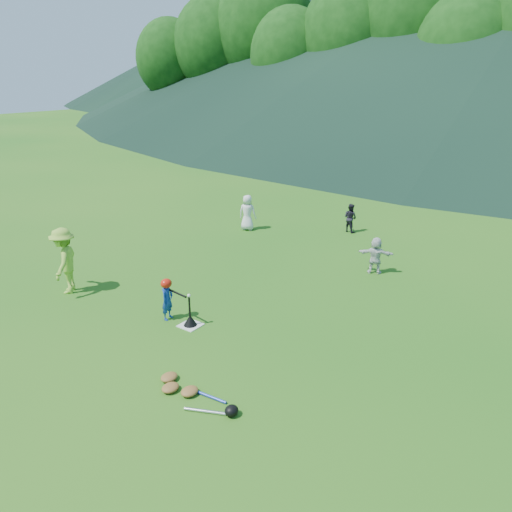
% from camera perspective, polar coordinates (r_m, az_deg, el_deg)
% --- Properties ---
extents(ground, '(120.00, 120.00, 0.00)m').
position_cam_1_polar(ground, '(11.29, -7.50, -7.90)').
color(ground, '#1E5F15').
rests_on(ground, ground).
extents(home_plate, '(0.45, 0.45, 0.02)m').
position_cam_1_polar(home_plate, '(11.28, -7.50, -7.85)').
color(home_plate, silver).
rests_on(home_plate, ground).
extents(baseball, '(0.08, 0.08, 0.08)m').
position_cam_1_polar(baseball, '(10.96, -7.67, -4.50)').
color(baseball, white).
rests_on(baseball, batting_tee).
extents(batter_child, '(0.29, 0.39, 0.96)m').
position_cam_1_polar(batter_child, '(11.46, -10.11, -4.93)').
color(batter_child, navy).
rests_on(batter_child, ground).
extents(adult_coach, '(1.18, 1.25, 1.70)m').
position_cam_1_polar(adult_coach, '(13.39, -21.03, -0.51)').
color(adult_coach, '#8DBE38').
rests_on(adult_coach, ground).
extents(fielder_a, '(0.70, 0.56, 1.26)m').
position_cam_1_polar(fielder_a, '(17.64, -0.98, 4.99)').
color(fielder_a, silver).
rests_on(fielder_a, ground).
extents(fielder_b, '(0.56, 0.48, 1.01)m').
position_cam_1_polar(fielder_b, '(17.75, 10.72, 4.31)').
color(fielder_b, black).
rests_on(fielder_b, ground).
extents(fielder_d, '(1.02, 0.62, 1.05)m').
position_cam_1_polar(fielder_d, '(14.20, 13.50, 0.07)').
color(fielder_d, silver).
rests_on(fielder_d, ground).
extents(batting_tee, '(0.30, 0.30, 0.68)m').
position_cam_1_polar(batting_tee, '(11.23, -7.53, -7.32)').
color(batting_tee, black).
rests_on(batting_tee, home_plate).
extents(batter_gear, '(0.73, 0.26, 0.32)m').
position_cam_1_polar(batter_gear, '(11.29, -10.13, -3.19)').
color(batter_gear, red).
rests_on(batter_gear, ground).
extents(equipment_pile, '(1.80, 0.66, 0.19)m').
position_cam_1_polar(equipment_pile, '(9.09, -7.65, -15.10)').
color(equipment_pile, olive).
rests_on(equipment_pile, ground).
extents(outfield_fence, '(70.07, 0.08, 1.33)m').
position_cam_1_polar(outfield_fence, '(36.12, 24.84, 11.22)').
color(outfield_fence, gray).
rests_on(outfield_fence, ground).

